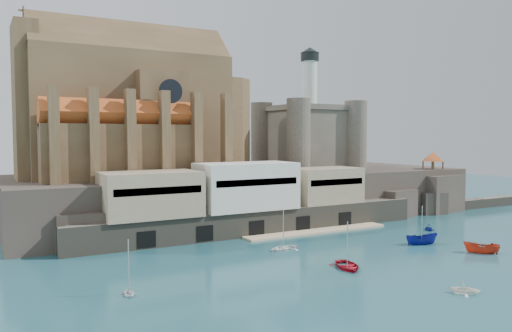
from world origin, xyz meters
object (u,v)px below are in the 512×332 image
Objects in this scene: castle_keep at (307,134)px; boat_2 at (422,244)px; pavilion at (433,158)px; boat_1 at (464,294)px; church at (141,115)px; boat_0 at (347,268)px.

castle_keep is 5.24× the size of boat_2.
boat_1 is at bearing -135.74° from pavilion.
boat_2 is at bearing -97.52° from castle_keep.
boat_1 is (19.07, -61.71, -22.13)m from church.
boat_0 is at bearing -119.24° from castle_keep.
boat_0 is 15.79m from boat_1.
boat_0 is (14.57, -46.57, -22.13)m from church.
boat_0 is at bearing -72.63° from church.
pavilion reaches higher than boat_2.
boat_1 is at bearing -53.28° from boat_0.
boat_2 is (34.89, -41.08, -22.13)m from church.
castle_keep is 4.89× the size of boat_0.
pavilion is at bearing -30.18° from castle_keep.
boat_1 is at bearing 161.08° from boat_2.
boat_2 is at bearing -141.08° from pavilion.
pavilion reaches higher than boat_1.
castle_keep is 67.04m from boat_1.
castle_keep is at bearing -1.11° from church.
castle_keep is 8.63× the size of boat_1.
boat_2 is (-31.24, -25.22, -12.73)m from pavilion.
castle_keep is at bearing 149.82° from pavilion.
boat_2 reaches higher than boat_1.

